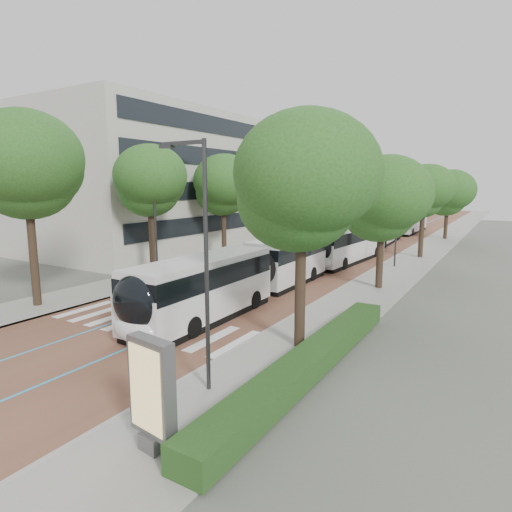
# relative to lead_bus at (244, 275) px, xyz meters

# --- Properties ---
(ground) EXTENTS (160.00, 160.00, 0.00)m
(ground) POSITION_rel_lead_bus_xyz_m (-1.91, -6.75, -1.63)
(ground) COLOR #51544C
(ground) RESTS_ON ground
(road) EXTENTS (11.00, 140.00, 0.02)m
(road) POSITION_rel_lead_bus_xyz_m (-1.91, 33.25, -1.62)
(road) COLOR brown
(road) RESTS_ON ground
(sidewalk_left) EXTENTS (4.00, 140.00, 0.12)m
(sidewalk_left) POSITION_rel_lead_bus_xyz_m (-9.41, 33.25, -1.57)
(sidewalk_left) COLOR gray
(sidewalk_left) RESTS_ON ground
(sidewalk_right) EXTENTS (4.00, 140.00, 0.12)m
(sidewalk_right) POSITION_rel_lead_bus_xyz_m (5.59, 33.25, -1.57)
(sidewalk_right) COLOR gray
(sidewalk_right) RESTS_ON ground
(kerb_left) EXTENTS (0.20, 140.00, 0.14)m
(kerb_left) POSITION_rel_lead_bus_xyz_m (-7.51, 33.25, -1.57)
(kerb_left) COLOR gray
(kerb_left) RESTS_ON ground
(kerb_right) EXTENTS (0.20, 140.00, 0.14)m
(kerb_right) POSITION_rel_lead_bus_xyz_m (3.69, 33.25, -1.57)
(kerb_right) COLOR gray
(kerb_right) RESTS_ON ground
(zebra_crossing) EXTENTS (10.55, 3.60, 0.01)m
(zebra_crossing) POSITION_rel_lead_bus_xyz_m (-1.71, -5.75, -1.60)
(zebra_crossing) COLOR silver
(zebra_crossing) RESTS_ON ground
(lane_line_left) EXTENTS (0.12, 126.00, 0.01)m
(lane_line_left) POSITION_rel_lead_bus_xyz_m (-3.51, 33.25, -1.60)
(lane_line_left) COLOR #2999CF
(lane_line_left) RESTS_ON road
(lane_line_right) EXTENTS (0.12, 126.00, 0.01)m
(lane_line_right) POSITION_rel_lead_bus_xyz_m (-0.31, 33.25, -1.60)
(lane_line_right) COLOR #2999CF
(lane_line_right) RESTS_ON road
(office_building) EXTENTS (18.11, 40.00, 14.00)m
(office_building) POSITION_rel_lead_bus_xyz_m (-21.38, 21.25, 5.37)
(office_building) COLOR #BAB8AC
(office_building) RESTS_ON ground
(hedge) EXTENTS (1.20, 14.00, 0.80)m
(hedge) POSITION_rel_lead_bus_xyz_m (7.19, -6.75, -1.11)
(hedge) COLOR #1B3B14
(hedge) RESTS_ON sidewalk_right
(streetlight_near) EXTENTS (1.82, 0.20, 8.00)m
(streetlight_near) POSITION_rel_lead_bus_xyz_m (4.71, -9.75, 3.19)
(streetlight_near) COLOR #2D2D2F
(streetlight_near) RESTS_ON sidewalk_right
(streetlight_far) EXTENTS (1.82, 0.20, 8.00)m
(streetlight_far) POSITION_rel_lead_bus_xyz_m (4.71, 15.25, 3.19)
(streetlight_far) COLOR #2D2D2F
(streetlight_far) RESTS_ON sidewalk_right
(lamp_post_left) EXTENTS (0.14, 0.14, 8.00)m
(lamp_post_left) POSITION_rel_lead_bus_xyz_m (-8.01, 1.25, 2.49)
(lamp_post_left) COLOR #2D2D2F
(lamp_post_left) RESTS_ON sidewalk_left
(trees_left) EXTENTS (6.09, 60.94, 10.14)m
(trees_left) POSITION_rel_lead_bus_xyz_m (-9.41, 19.52, 5.54)
(trees_left) COLOR black
(trees_left) RESTS_ON ground
(trees_right) EXTENTS (5.84, 47.77, 9.03)m
(trees_right) POSITION_rel_lead_bus_xyz_m (5.79, 15.10, 4.27)
(trees_right) COLOR black
(trees_right) RESTS_ON ground
(lead_bus) EXTENTS (2.74, 18.43, 3.20)m
(lead_bus) POSITION_rel_lead_bus_xyz_m (0.00, 0.00, 0.00)
(lead_bus) COLOR black
(lead_bus) RESTS_ON ground
(bus_queued_0) EXTENTS (3.26, 12.53, 3.20)m
(bus_queued_0) POSITION_rel_lead_bus_xyz_m (0.65, 15.57, -0.00)
(bus_queued_0) COLOR silver
(bus_queued_0) RESTS_ON ground
(bus_queued_1) EXTENTS (3.13, 12.51, 3.20)m
(bus_queued_1) POSITION_rel_lead_bus_xyz_m (-0.02, 28.97, -0.00)
(bus_queued_1) COLOR silver
(bus_queued_1) RESTS_ON ground
(bus_queued_2) EXTENTS (2.59, 12.41, 3.20)m
(bus_queued_2) POSITION_rel_lead_bus_xyz_m (0.28, 42.58, -0.00)
(bus_queued_2) COLOR silver
(bus_queued_2) RESTS_ON ground
(ad_panel) EXTENTS (1.45, 0.63, 2.94)m
(ad_panel) POSITION_rel_lead_bus_xyz_m (5.70, -13.07, 0.03)
(ad_panel) COLOR #59595B
(ad_panel) RESTS_ON sidewalk_right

